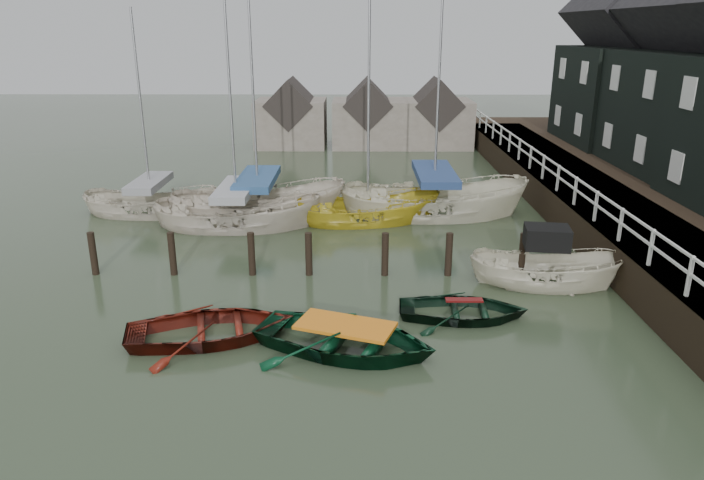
{
  "coord_description": "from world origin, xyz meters",
  "views": [
    {
      "loc": [
        0.3,
        -15.49,
        7.43
      ],
      "look_at": [
        0.17,
        2.32,
        1.4
      ],
      "focal_mm": 32.0,
      "sensor_mm": 36.0,
      "label": 1
    }
  ],
  "objects_px": {
    "rowboat_red": "(212,338)",
    "sailboat_a": "(238,225)",
    "sailboat_d": "(433,214)",
    "sailboat_c": "(368,221)",
    "sailboat_b": "(259,217)",
    "sailboat_e": "(152,213)",
    "motorboat": "(544,283)",
    "rowboat_dkgreen": "(463,317)",
    "rowboat_green": "(345,351)"
  },
  "relations": [
    {
      "from": "rowboat_green",
      "to": "sailboat_a",
      "type": "bearing_deg",
      "value": 43.79
    },
    {
      "from": "rowboat_red",
      "to": "rowboat_green",
      "type": "bearing_deg",
      "value": -114.25
    },
    {
      "from": "rowboat_dkgreen",
      "to": "sailboat_c",
      "type": "xyz_separation_m",
      "value": [
        -2.44,
        8.88,
        0.01
      ]
    },
    {
      "from": "rowboat_green",
      "to": "rowboat_dkgreen",
      "type": "bearing_deg",
      "value": -39.46
    },
    {
      "from": "sailboat_a",
      "to": "sailboat_d",
      "type": "bearing_deg",
      "value": -78.55
    },
    {
      "from": "sailboat_a",
      "to": "sailboat_d",
      "type": "height_order",
      "value": "sailboat_d"
    },
    {
      "from": "rowboat_dkgreen",
      "to": "sailboat_e",
      "type": "height_order",
      "value": "sailboat_e"
    },
    {
      "from": "rowboat_dkgreen",
      "to": "sailboat_b",
      "type": "distance_m",
      "value": 11.6
    },
    {
      "from": "rowboat_dkgreen",
      "to": "sailboat_d",
      "type": "height_order",
      "value": "sailboat_d"
    },
    {
      "from": "rowboat_red",
      "to": "rowboat_dkgreen",
      "type": "xyz_separation_m",
      "value": [
        6.54,
        1.26,
        0.0
      ]
    },
    {
      "from": "rowboat_dkgreen",
      "to": "sailboat_c",
      "type": "relative_size",
      "value": 0.32
    },
    {
      "from": "rowboat_green",
      "to": "sailboat_b",
      "type": "distance_m",
      "value": 11.79
    },
    {
      "from": "sailboat_e",
      "to": "rowboat_red",
      "type": "bearing_deg",
      "value": -152.7
    },
    {
      "from": "sailboat_a",
      "to": "sailboat_b",
      "type": "relative_size",
      "value": 1.02
    },
    {
      "from": "rowboat_dkgreen",
      "to": "rowboat_green",
      "type": "bearing_deg",
      "value": 124.26
    },
    {
      "from": "motorboat",
      "to": "sailboat_d",
      "type": "relative_size",
      "value": 0.38
    },
    {
      "from": "rowboat_green",
      "to": "sailboat_e",
      "type": "relative_size",
      "value": 0.48
    },
    {
      "from": "sailboat_a",
      "to": "sailboat_d",
      "type": "relative_size",
      "value": 0.92
    },
    {
      "from": "rowboat_dkgreen",
      "to": "motorboat",
      "type": "height_order",
      "value": "motorboat"
    },
    {
      "from": "motorboat",
      "to": "sailboat_c",
      "type": "bearing_deg",
      "value": 46.5
    },
    {
      "from": "rowboat_red",
      "to": "sailboat_c",
      "type": "distance_m",
      "value": 10.94
    },
    {
      "from": "rowboat_dkgreen",
      "to": "sailboat_c",
      "type": "distance_m",
      "value": 9.21
    },
    {
      "from": "sailboat_d",
      "to": "sailboat_c",
      "type": "bearing_deg",
      "value": 107.76
    },
    {
      "from": "sailboat_e",
      "to": "sailboat_a",
      "type": "bearing_deg",
      "value": -110.92
    },
    {
      "from": "motorboat",
      "to": "sailboat_a",
      "type": "height_order",
      "value": "sailboat_a"
    },
    {
      "from": "rowboat_dkgreen",
      "to": "motorboat",
      "type": "xyz_separation_m",
      "value": [
        2.81,
        2.2,
        0.09
      ]
    },
    {
      "from": "motorboat",
      "to": "sailboat_a",
      "type": "xyz_separation_m",
      "value": [
        -10.37,
        5.9,
        -0.03
      ]
    },
    {
      "from": "sailboat_b",
      "to": "sailboat_e",
      "type": "relative_size",
      "value": 1.19
    },
    {
      "from": "rowboat_green",
      "to": "sailboat_e",
      "type": "height_order",
      "value": "sailboat_e"
    },
    {
      "from": "rowboat_green",
      "to": "sailboat_d",
      "type": "bearing_deg",
      "value": 3.33
    },
    {
      "from": "rowboat_red",
      "to": "sailboat_a",
      "type": "height_order",
      "value": "sailboat_a"
    },
    {
      "from": "rowboat_dkgreen",
      "to": "rowboat_red",
      "type": "bearing_deg",
      "value": 104.56
    },
    {
      "from": "rowboat_green",
      "to": "sailboat_c",
      "type": "height_order",
      "value": "sailboat_c"
    },
    {
      "from": "rowboat_red",
      "to": "sailboat_d",
      "type": "relative_size",
      "value": 0.34
    },
    {
      "from": "sailboat_e",
      "to": "motorboat",
      "type": "bearing_deg",
      "value": -114.93
    },
    {
      "from": "sailboat_c",
      "to": "sailboat_d",
      "type": "bearing_deg",
      "value": -80.47
    },
    {
      "from": "motorboat",
      "to": "sailboat_e",
      "type": "bearing_deg",
      "value": 70.19
    },
    {
      "from": "rowboat_red",
      "to": "rowboat_green",
      "type": "relative_size",
      "value": 0.93
    },
    {
      "from": "sailboat_c",
      "to": "sailboat_e",
      "type": "height_order",
      "value": "sailboat_c"
    },
    {
      "from": "motorboat",
      "to": "sailboat_e",
      "type": "xyz_separation_m",
      "value": [
        -14.31,
        7.66,
        -0.03
      ]
    },
    {
      "from": "sailboat_a",
      "to": "sailboat_e",
      "type": "xyz_separation_m",
      "value": [
        -3.94,
        1.77,
        -0.0
      ]
    },
    {
      "from": "motorboat",
      "to": "sailboat_a",
      "type": "distance_m",
      "value": 11.93
    },
    {
      "from": "rowboat_green",
      "to": "rowboat_red",
      "type": "bearing_deg",
      "value": 99.71
    },
    {
      "from": "rowboat_green",
      "to": "rowboat_dkgreen",
      "type": "relative_size",
      "value": 1.29
    },
    {
      "from": "rowboat_red",
      "to": "motorboat",
      "type": "xyz_separation_m",
      "value": [
        9.34,
        3.46,
        0.09
      ]
    },
    {
      "from": "rowboat_dkgreen",
      "to": "sailboat_e",
      "type": "distance_m",
      "value": 15.15
    },
    {
      "from": "rowboat_green",
      "to": "sailboat_d",
      "type": "relative_size",
      "value": 0.36
    },
    {
      "from": "rowboat_red",
      "to": "sailboat_a",
      "type": "relative_size",
      "value": 0.37
    },
    {
      "from": "rowboat_red",
      "to": "sailboat_b",
      "type": "relative_size",
      "value": 0.37
    },
    {
      "from": "sailboat_d",
      "to": "sailboat_e",
      "type": "distance_m",
      "value": 11.82
    }
  ]
}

